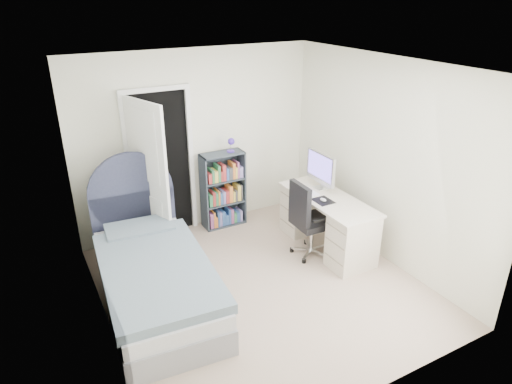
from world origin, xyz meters
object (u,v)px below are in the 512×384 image
bookcase (223,192)px  office_chair (307,216)px  nightstand (130,225)px  floor_lamp (148,205)px  bed (153,273)px  desk (326,220)px

bookcase → office_chair: bookcase is taller
nightstand → office_chair: office_chair is taller
nightstand → office_chair: bearing=-32.4°
nightstand → floor_lamp: 0.37m
bed → desk: bed is taller
bookcase → desk: (0.91, -1.23, -0.11)m
bed → office_chair: bed is taller
bed → floor_lamp: size_ratio=1.87×
bed → bookcase: size_ratio=1.79×
floor_lamp → bookcase: 1.08m
bed → floor_lamp: 1.38m
bookcase → nightstand: bearing=-177.4°
nightstand → floor_lamp: size_ratio=0.44×
bed → nightstand: (0.04, 1.16, 0.05)m
bed → floor_lamp: bearing=75.4°
floor_lamp → office_chair: size_ratio=1.23×
desk → office_chair: desk is taller
nightstand → bed: bearing=-92.1°
bed → desk: 2.33m
office_chair → floor_lamp: bearing=139.8°
floor_lamp → desk: floor_lamp is taller
office_chair → desk: bearing=9.1°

